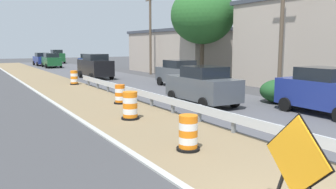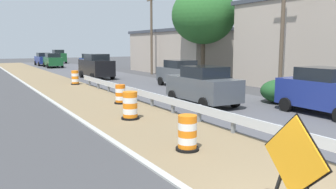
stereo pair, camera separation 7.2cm
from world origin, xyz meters
The scene contains 18 objects.
warning_sign_diamond centered at (-0.33, 0.12, 1.04)m, with size 0.21×1.53×1.90m.
traffic_barrel_nearest centered at (0.26, 4.29, 0.47)m, with size 0.68×0.68×1.04m.
traffic_barrel_close centered at (0.57, 8.96, 0.52)m, with size 0.75×0.75×1.14m.
traffic_barrel_mid centered at (1.67, 12.63, 0.45)m, with size 0.64×0.64×1.00m.
traffic_barrel_far centered at (2.00, 22.42, 0.49)m, with size 0.67×0.67×1.09m.
car_lead_near_lane centered at (4.93, 44.10, 0.98)m, with size 2.19×4.77×1.95m.
car_trailing_near_lane centered at (7.96, 36.85, 0.98)m, with size 2.05×4.06×1.97m.
car_lead_far_lane centered at (4.98, 26.17, 1.12)m, with size 2.14×4.70×2.25m.
car_mid_far_lane centered at (8.38, 17.20, 0.97)m, with size 2.15×4.34×1.94m.
car_trailing_far_lane centered at (5.14, 10.16, 0.99)m, with size 2.13×4.32×1.98m.
car_distant_a centered at (8.14, 54.82, 1.12)m, with size 1.95×4.21×2.25m.
car_distant_b centered at (4.71, 49.44, 0.96)m, with size 2.10×4.23×1.91m.
car_distant_c centered at (8.32, 5.45, 1.03)m, with size 2.20×4.17×2.07m.
roadside_shop_far centered at (15.45, 27.79, 2.35)m, with size 6.63×14.54×4.67m.
utility_pole_near centered at (11.41, 10.69, 4.53)m, with size 0.24×1.80×8.75m.
utility_pole_mid centered at (11.39, 27.52, 4.18)m, with size 0.24×1.80×8.06m.
bush_roadside centered at (9.04, 8.54, 0.62)m, with size 2.12×2.12×1.24m, color #1E4C23.
tree_roadside centered at (12.50, 20.12, 5.53)m, with size 5.43×5.43×7.99m.
Camera 1 is at (-5.11, -3.53, 3.03)m, focal length 36.08 mm.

